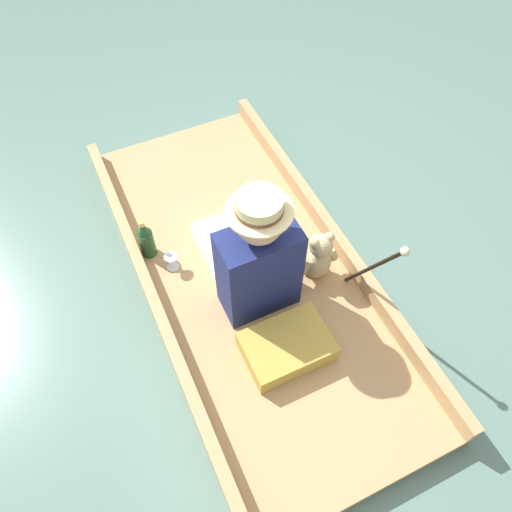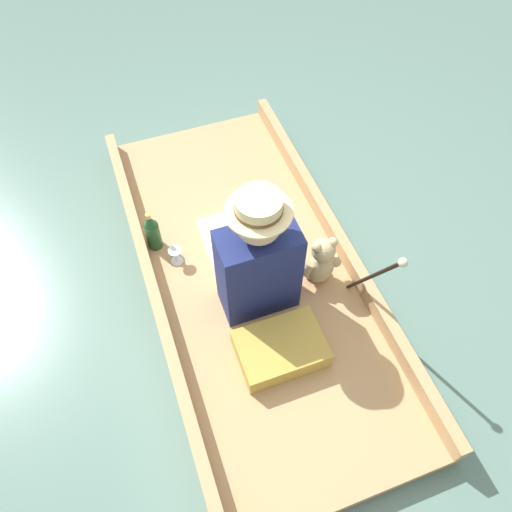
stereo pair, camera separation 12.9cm
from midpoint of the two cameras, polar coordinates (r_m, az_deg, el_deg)
The scene contains 8 objects.
ground_plane at distance 2.95m, azimuth 0.59°, elevation -2.88°, with size 16.00×16.00×0.00m, color slate.
punt_boat at distance 2.90m, azimuth 0.60°, elevation -2.21°, with size 1.16×2.60×0.22m.
seat_cushion at distance 2.57m, azimuth 4.31°, elevation -10.56°, with size 0.44×0.31×0.12m.
seated_person at distance 2.54m, azimuth 1.14°, elevation -0.08°, with size 0.40×0.73×0.83m.
teddy_bear at distance 2.73m, azimuth 8.79°, elevation -0.72°, with size 0.25×0.15×0.36m.
wine_glass at distance 2.87m, azimuth -7.93°, elevation 0.26°, with size 0.08×0.08×0.11m.
walking_cane at distance 2.46m, azimuth 15.23°, elevation -2.01°, with size 0.04×0.33×0.68m.
champagne_bottle at distance 2.92m, azimuth -10.54°, elevation 2.72°, with size 0.09×0.09×0.28m.
Camera 2 is at (-0.51, -1.50, 2.49)m, focal length 35.00 mm.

